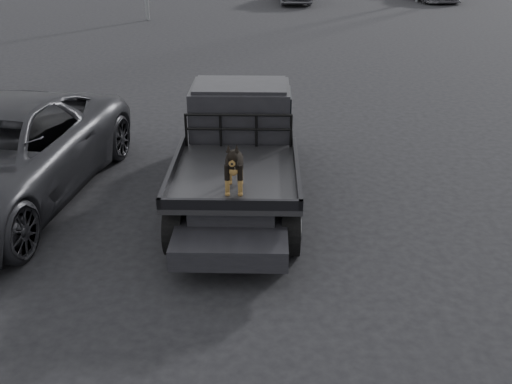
# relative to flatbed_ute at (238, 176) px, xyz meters

# --- Properties ---
(ground) EXTENTS (120.00, 120.00, 0.00)m
(ground) POSITION_rel_flatbed_ute_xyz_m (0.15, -1.97, -0.46)
(ground) COLOR black
(ground) RESTS_ON ground
(flatbed_ute) EXTENTS (2.00, 5.40, 0.92)m
(flatbed_ute) POSITION_rel_flatbed_ute_xyz_m (0.00, 0.00, 0.00)
(flatbed_ute) COLOR black
(flatbed_ute) RESTS_ON ground
(ute_cab) EXTENTS (1.72, 1.30, 0.88)m
(ute_cab) POSITION_rel_flatbed_ute_xyz_m (-0.00, 0.95, 0.90)
(ute_cab) COLOR black
(ute_cab) RESTS_ON flatbed_ute
(headache_rack) EXTENTS (1.80, 0.08, 0.55)m
(headache_rack) POSITION_rel_flatbed_ute_xyz_m (-0.00, 0.20, 0.74)
(headache_rack) COLOR black
(headache_rack) RESTS_ON flatbed_ute
(dog) EXTENTS (0.32, 0.60, 0.74)m
(dog) POSITION_rel_flatbed_ute_xyz_m (0.03, -1.49, 0.83)
(dog) COLOR black
(dog) RESTS_ON flatbed_ute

